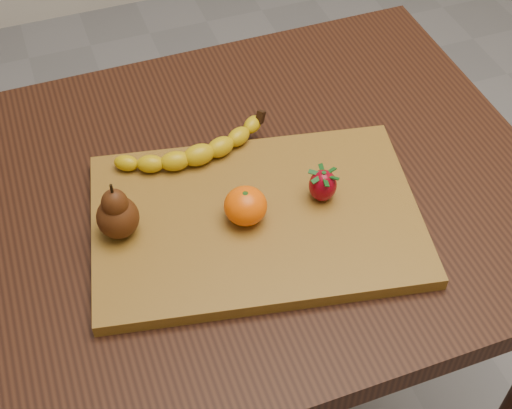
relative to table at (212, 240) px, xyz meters
name	(u,v)px	position (x,y,z in m)	size (l,w,h in m)	color
table	(212,240)	(0.00, 0.00, 0.00)	(1.00, 0.70, 0.76)	black
cutting_board	(256,219)	(0.05, -0.07, 0.11)	(0.45, 0.30, 0.02)	brown
banana	(199,155)	(0.00, 0.05, 0.13)	(0.20, 0.05, 0.03)	#CFAD09
pear	(116,209)	(-0.13, -0.03, 0.16)	(0.06, 0.06, 0.09)	#49220B
mandarin	(246,206)	(0.03, -0.07, 0.14)	(0.06, 0.06, 0.05)	#FF5B02
strawberry	(323,184)	(0.15, -0.07, 0.14)	(0.04, 0.04, 0.05)	maroon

